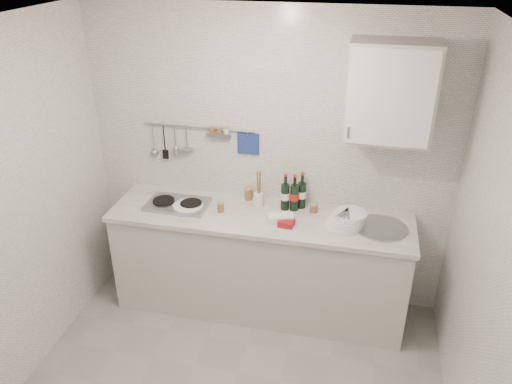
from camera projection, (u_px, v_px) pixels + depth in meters
ceiling at (211, 36)px, 2.33m from camera, size 3.00×3.00×0.00m
back_wall at (268, 163)px, 4.11m from camera, size 3.00×0.02×2.50m
wall_right at (496, 294)px, 2.60m from camera, size 0.02×2.80×2.50m
counter at (260, 265)px, 4.22m from camera, size 2.44×0.64×0.96m
wall_rail at (196, 138)px, 4.12m from camera, size 0.98×0.09×0.34m
wall_cabinet at (391, 92)px, 3.46m from camera, size 0.60×0.38×0.70m
plate_stack_hob at (187, 207)px, 4.08m from camera, size 0.27×0.26×0.04m
plate_stack_sink at (347, 220)px, 3.83m from camera, size 0.32×0.30×0.12m
wine_bottles at (294, 192)px, 4.03m from camera, size 0.20×0.13×0.31m
butter_dish at (281, 218)px, 3.89m from camera, size 0.22×0.16×0.06m
strawberry_punnet at (286, 223)px, 3.85m from camera, size 0.13×0.13×0.05m
utensil_crock at (259, 198)px, 4.10m from camera, size 0.08×0.08×0.32m
jar_a at (249, 194)px, 4.22m from camera, size 0.07×0.07×0.11m
jar_b at (314, 208)px, 4.03m from camera, size 0.07×0.07×0.08m
jar_c at (339, 215)px, 3.94m from camera, size 0.06×0.06×0.07m
jar_d at (221, 207)px, 4.03m from camera, size 0.06×0.06×0.09m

